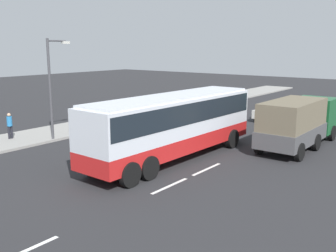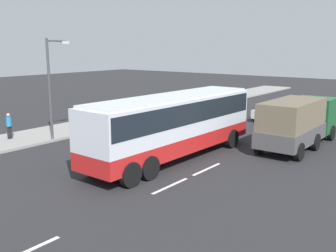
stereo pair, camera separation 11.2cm
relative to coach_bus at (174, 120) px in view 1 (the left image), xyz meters
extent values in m
plane|color=#28282B|center=(-1.10, 0.47, -2.10)|extent=(120.00, 120.00, 0.00)
cube|color=gray|center=(-1.10, 10.17, -2.03)|extent=(80.00, 4.00, 0.15)
cube|color=white|center=(-10.30, -2.33, -2.10)|extent=(2.40, 0.16, 0.01)
cube|color=white|center=(-3.33, -2.33, -2.10)|extent=(2.40, 0.16, 0.01)
cube|color=white|center=(-0.41, -2.33, -2.10)|extent=(2.40, 0.16, 0.01)
cube|color=white|center=(7.85, -2.33, -2.10)|extent=(2.40, 0.16, 0.01)
cube|color=white|center=(17.00, -2.33, -2.10)|extent=(2.40, 0.16, 0.01)
cube|color=red|center=(0.00, 0.00, -1.14)|extent=(11.33, 2.73, 0.83)
cube|color=silver|center=(0.00, 0.00, 0.22)|extent=(11.33, 2.73, 1.89)
cube|color=black|center=(0.00, 0.00, 0.49)|extent=(11.10, 2.75, 1.04)
cube|color=black|center=(5.59, -0.13, 0.31)|extent=(0.17, 2.28, 1.51)
cube|color=silver|center=(0.00, 0.00, 1.22)|extent=(10.87, 2.57, 0.12)
cylinder|color=black|center=(4.07, 1.09, -1.55)|extent=(1.11, 0.32, 1.10)
cylinder|color=black|center=(4.01, -1.28, -1.55)|extent=(1.11, 0.32, 1.10)
cylinder|color=black|center=(-3.21, 1.26, -1.55)|extent=(1.11, 0.32, 1.10)
cylinder|color=black|center=(-3.26, -1.11, -1.55)|extent=(1.11, 0.32, 1.10)
cylinder|color=black|center=(-4.41, 1.29, -1.55)|extent=(1.11, 0.32, 1.10)
cylinder|color=black|center=(-4.46, -1.09, -1.55)|extent=(1.11, 0.32, 1.10)
cube|color=#19592D|center=(9.37, -4.25, -0.54)|extent=(2.09, 2.33, 2.16)
cube|color=#4C4C4F|center=(5.49, -4.24, -1.17)|extent=(5.28, 2.34, 0.90)
cube|color=#6B604C|center=(5.49, -4.24, 0.03)|extent=(5.07, 2.25, 1.49)
cylinder|color=black|center=(9.51, -3.14, -1.62)|extent=(0.96, 0.28, 0.96)
cylinder|color=black|center=(9.50, -5.37, -1.62)|extent=(0.96, 0.28, 0.96)
cylinder|color=black|center=(6.43, -3.13, -1.62)|extent=(0.96, 0.28, 0.96)
cylinder|color=black|center=(6.42, -5.36, -1.62)|extent=(0.96, 0.28, 0.96)
cylinder|color=black|center=(3.75, -3.12, -1.62)|extent=(0.96, 0.28, 0.96)
cylinder|color=black|center=(3.74, -5.35, -1.62)|extent=(0.96, 0.28, 0.96)
cube|color=white|center=(14.09, 0.23, -1.45)|extent=(4.81, 2.18, 0.65)
cube|color=#1E2833|center=(13.92, 0.24, -0.90)|extent=(2.71, 1.85, 0.46)
cylinder|color=black|center=(15.85, 0.91, -1.78)|extent=(0.66, 0.26, 0.64)
cylinder|color=black|center=(15.70, -0.76, -1.78)|extent=(0.66, 0.26, 0.64)
cylinder|color=black|center=(12.49, 1.22, -1.78)|extent=(0.66, 0.26, 0.64)
cylinder|color=black|center=(12.34, -0.46, -1.78)|extent=(0.66, 0.26, 0.64)
cylinder|color=black|center=(-3.11, 10.57, -1.55)|extent=(0.14, 0.14, 0.80)
cylinder|color=black|center=(-2.95, 10.54, -1.55)|extent=(0.14, 0.14, 0.80)
cylinder|color=#2672B2|center=(-3.03, 10.56, -0.84)|extent=(0.32, 0.32, 0.60)
sphere|color=tan|center=(-3.03, 10.56, -0.43)|extent=(0.22, 0.22, 0.22)
cylinder|color=#38334C|center=(6.35, 9.23, -1.58)|extent=(0.14, 0.14, 0.75)
cylinder|color=#38334C|center=(6.22, 9.13, -1.58)|extent=(0.14, 0.14, 0.75)
cylinder|color=beige|center=(6.29, 9.18, -0.92)|extent=(0.32, 0.32, 0.56)
sphere|color=brown|center=(6.29, 9.18, -0.54)|extent=(0.20, 0.20, 0.20)
cylinder|color=#47474C|center=(-1.42, 8.41, 1.14)|extent=(0.16, 0.16, 6.18)
cylinder|color=#47474C|center=(-0.76, 8.41, 4.08)|extent=(1.33, 0.10, 0.10)
cube|color=silver|center=(-0.09, 8.41, 3.98)|extent=(0.50, 0.24, 0.16)
camera|label=1|loc=(-15.90, -12.01, 3.73)|focal=41.93mm
camera|label=2|loc=(-15.97, -11.92, 3.73)|focal=41.93mm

